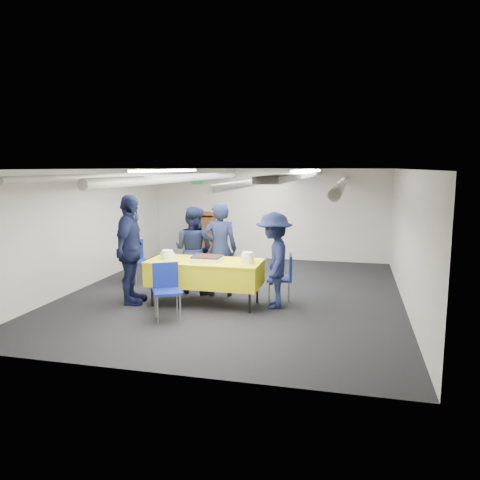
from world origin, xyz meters
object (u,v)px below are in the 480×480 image
(sheet_cake, at_px, (207,258))
(chair_near, at_px, (166,285))
(serving_table, at_px, (205,273))
(sailor_b, at_px, (193,250))
(chair_left, at_px, (137,257))
(sailor_a, at_px, (220,249))
(podium, at_px, (203,235))
(sailor_c, at_px, (130,250))
(chair_right, at_px, (284,274))
(sailor_d, at_px, (274,260))

(sheet_cake, xyz_separation_m, chair_near, (-0.39, -0.85, -0.28))
(serving_table, height_order, sailor_b, sailor_b)
(chair_near, bearing_deg, chair_left, 126.31)
(serving_table, bearing_deg, sailor_a, 82.10)
(serving_table, bearing_deg, chair_near, -112.21)
(podium, xyz_separation_m, sailor_c, (0.01, -4.06, 0.33))
(sheet_cake, bearing_deg, podium, 108.93)
(chair_near, bearing_deg, sheet_cake, 65.40)
(serving_table, xyz_separation_m, chair_right, (1.31, 0.32, -0.03))
(sailor_a, relative_size, sailor_d, 1.07)
(serving_table, height_order, sailor_d, sailor_d)
(chair_right, height_order, chair_left, same)
(podium, height_order, sailor_a, sailor_a)
(sailor_a, bearing_deg, serving_table, 67.77)
(serving_table, height_order, sailor_a, sailor_a)
(sailor_b, xyz_separation_m, sailor_c, (-0.80, -0.95, 0.13))
(podium, distance_m, sailor_c, 4.07)
(sailor_a, xyz_separation_m, sailor_c, (-1.35, -0.85, 0.08))
(podium, distance_m, sailor_d, 4.43)
(sheet_cake, height_order, podium, podium)
(podium, relative_size, sailor_d, 0.78)
(sailor_c, height_order, sailor_d, sailor_c)
(chair_right, bearing_deg, podium, 126.43)
(serving_table, bearing_deg, sailor_c, -169.52)
(chair_left, height_order, sailor_b, sailor_b)
(podium, bearing_deg, sheet_cake, -71.07)
(chair_left, height_order, sailor_a, sailor_a)
(chair_near, xyz_separation_m, sailor_a, (0.44, 1.48, 0.33))
(chair_right, xyz_separation_m, sailor_b, (-1.77, 0.40, 0.28))
(chair_right, bearing_deg, serving_table, -166.40)
(chair_left, height_order, sailor_d, sailor_d)
(sailor_b, bearing_deg, chair_left, -4.78)
(sailor_d, bearing_deg, podium, -155.11)
(sailor_b, relative_size, sailor_c, 0.86)
(chair_left, distance_m, sailor_c, 1.53)
(sheet_cake, bearing_deg, chair_right, 14.40)
(podium, distance_m, sailor_b, 3.21)
(sailor_c, bearing_deg, sailor_b, -48.83)
(podium, height_order, chair_near, podium)
(sheet_cake, xyz_separation_m, chair_left, (-1.85, 1.14, -0.28))
(serving_table, xyz_separation_m, chair_left, (-1.81, 1.13, -0.03))
(chair_near, xyz_separation_m, sailor_c, (-0.91, 0.63, 0.41))
(chair_left, bearing_deg, chair_right, -14.58)
(sailor_c, bearing_deg, podium, -8.57)
(chair_right, bearing_deg, sailor_c, -167.92)
(chair_near, xyz_separation_m, sailor_d, (1.51, 0.98, 0.27))
(chair_right, height_order, sailor_c, sailor_c)
(chair_near, distance_m, sailor_d, 1.83)
(sheet_cake, distance_m, sailor_c, 1.33)
(sheet_cake, relative_size, podium, 0.40)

